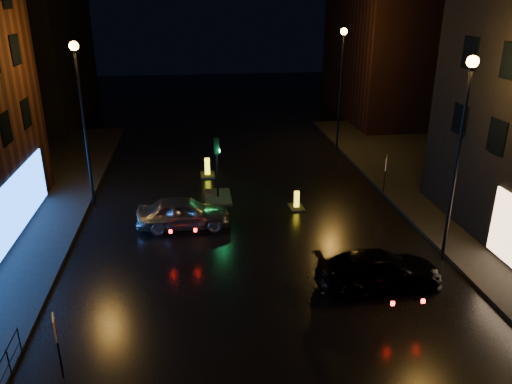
{
  "coord_description": "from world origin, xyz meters",
  "views": [
    {
      "loc": [
        -2.41,
        -11.38,
        10.42
      ],
      "look_at": [
        0.08,
        7.65,
        2.8
      ],
      "focal_mm": 35.0,
      "sensor_mm": 36.0,
      "label": 1
    }
  ],
  "objects_px": {
    "silver_hatchback": "(184,213)",
    "bollard_far": "(207,172)",
    "bollard_near": "(296,205)",
    "traffic_signal": "(218,190)",
    "road_sign_right": "(386,166)",
    "road_sign_left": "(56,333)",
    "dark_sedan": "(379,270)"
  },
  "relations": [
    {
      "from": "dark_sedan",
      "to": "bollard_far",
      "type": "distance_m",
      "value": 14.69
    },
    {
      "from": "bollard_far",
      "to": "traffic_signal",
      "type": "bearing_deg",
      "value": -84.16
    },
    {
      "from": "traffic_signal",
      "to": "dark_sedan",
      "type": "bearing_deg",
      "value": -60.17
    },
    {
      "from": "bollard_near",
      "to": "traffic_signal",
      "type": "bearing_deg",
      "value": 152.12
    },
    {
      "from": "road_sign_right",
      "to": "dark_sedan",
      "type": "bearing_deg",
      "value": 93.0
    },
    {
      "from": "road_sign_right",
      "to": "bollard_far",
      "type": "bearing_deg",
      "value": -0.91
    },
    {
      "from": "silver_hatchback",
      "to": "road_sign_left",
      "type": "distance_m",
      "value": 10.42
    },
    {
      "from": "bollard_near",
      "to": "bollard_far",
      "type": "height_order",
      "value": "bollard_far"
    },
    {
      "from": "dark_sedan",
      "to": "bollard_far",
      "type": "relative_size",
      "value": 3.75
    },
    {
      "from": "bollard_far",
      "to": "road_sign_right",
      "type": "relative_size",
      "value": 0.56
    },
    {
      "from": "bollard_near",
      "to": "road_sign_left",
      "type": "xyz_separation_m",
      "value": [
        -9.29,
        -11.31,
        1.38
      ]
    },
    {
      "from": "traffic_signal",
      "to": "road_sign_right",
      "type": "distance_m",
      "value": 9.22
    },
    {
      "from": "silver_hatchback",
      "to": "bollard_near",
      "type": "distance_m",
      "value": 6.03
    },
    {
      "from": "silver_hatchback",
      "to": "bollard_far",
      "type": "bearing_deg",
      "value": -10.43
    },
    {
      "from": "dark_sedan",
      "to": "bollard_far",
      "type": "bearing_deg",
      "value": 21.3
    },
    {
      "from": "traffic_signal",
      "to": "road_sign_left",
      "type": "height_order",
      "value": "traffic_signal"
    },
    {
      "from": "traffic_signal",
      "to": "dark_sedan",
      "type": "height_order",
      "value": "traffic_signal"
    },
    {
      "from": "traffic_signal",
      "to": "silver_hatchback",
      "type": "distance_m",
      "value": 3.89
    },
    {
      "from": "silver_hatchback",
      "to": "road_sign_left",
      "type": "bearing_deg",
      "value": 161.09
    },
    {
      "from": "dark_sedan",
      "to": "road_sign_left",
      "type": "xyz_separation_m",
      "value": [
        -10.85,
        -3.54,
        0.88
      ]
    },
    {
      "from": "silver_hatchback",
      "to": "bollard_far",
      "type": "relative_size",
      "value": 3.4
    },
    {
      "from": "dark_sedan",
      "to": "road_sign_right",
      "type": "height_order",
      "value": "road_sign_right"
    },
    {
      "from": "bollard_far",
      "to": "silver_hatchback",
      "type": "bearing_deg",
      "value": -101.67
    },
    {
      "from": "traffic_signal",
      "to": "bollard_far",
      "type": "distance_m",
      "value": 3.77
    },
    {
      "from": "silver_hatchback",
      "to": "dark_sedan",
      "type": "height_order",
      "value": "silver_hatchback"
    },
    {
      "from": "dark_sedan",
      "to": "road_sign_left",
      "type": "relative_size",
      "value": 2.29
    },
    {
      "from": "silver_hatchback",
      "to": "bollard_near",
      "type": "relative_size",
      "value": 3.97
    },
    {
      "from": "silver_hatchback",
      "to": "dark_sedan",
      "type": "bearing_deg",
      "value": -129.68
    },
    {
      "from": "silver_hatchback",
      "to": "bollard_near",
      "type": "height_order",
      "value": "silver_hatchback"
    },
    {
      "from": "dark_sedan",
      "to": "bollard_far",
      "type": "xyz_separation_m",
      "value": [
        -5.97,
        13.42,
        -0.46
      ]
    },
    {
      "from": "silver_hatchback",
      "to": "bollard_far",
      "type": "distance_m",
      "value": 7.32
    },
    {
      "from": "bollard_far",
      "to": "road_sign_right",
      "type": "bearing_deg",
      "value": -26.44
    }
  ]
}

